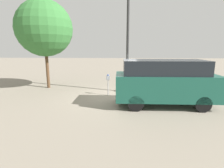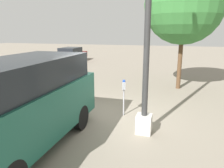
{
  "view_description": "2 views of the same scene",
  "coord_description": "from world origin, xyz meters",
  "px_view_note": "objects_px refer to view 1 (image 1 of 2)",
  "views": [
    {
      "loc": [
        0.34,
        -9.84,
        2.86
      ],
      "look_at": [
        -0.17,
        0.38,
        0.73
      ],
      "focal_mm": 28.0,
      "sensor_mm": 36.0,
      "label": 1
    },
    {
      "loc": [
        6.7,
        2.24,
        2.91
      ],
      "look_at": [
        -1.15,
        -0.12,
        0.93
      ],
      "focal_mm": 35.0,
      "sensor_mm": 36.0,
      "label": 2
    }
  ],
  "objects_px": {
    "parking_meter_near": "(108,80)",
    "lamp_post": "(127,55)",
    "street_tree": "(44,28)",
    "parked_van": "(165,81)"
  },
  "relations": [
    {
      "from": "parking_meter_near",
      "to": "parked_van",
      "type": "bearing_deg",
      "value": -45.54
    },
    {
      "from": "street_tree",
      "to": "parked_van",
      "type": "bearing_deg",
      "value": -26.31
    },
    {
      "from": "parking_meter_near",
      "to": "lamp_post",
      "type": "height_order",
      "value": "lamp_post"
    },
    {
      "from": "parking_meter_near",
      "to": "parked_van",
      "type": "distance_m",
      "value": 3.47
    },
    {
      "from": "parked_van",
      "to": "street_tree",
      "type": "bearing_deg",
      "value": 153.23
    },
    {
      "from": "parking_meter_near",
      "to": "lamp_post",
      "type": "distance_m",
      "value": 2.07
    },
    {
      "from": "lamp_post",
      "to": "street_tree",
      "type": "relative_size",
      "value": 1.13
    },
    {
      "from": "lamp_post",
      "to": "parking_meter_near",
      "type": "bearing_deg",
      "value": -142.66
    },
    {
      "from": "parking_meter_near",
      "to": "street_tree",
      "type": "bearing_deg",
      "value": 144.12
    },
    {
      "from": "lamp_post",
      "to": "street_tree",
      "type": "height_order",
      "value": "lamp_post"
    }
  ]
}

